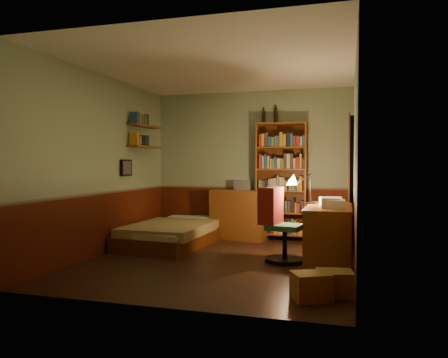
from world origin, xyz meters
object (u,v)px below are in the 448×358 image
(bed, at_px, (174,226))
(bookshelf, at_px, (281,182))
(mini_stereo, at_px, (243,185))
(cardboard_box_a, at_px, (311,286))
(cardboard_box_b, at_px, (335,283))
(dresser, at_px, (240,214))
(office_chair, at_px, (285,229))
(desk_lamp, at_px, (311,180))
(desk, at_px, (329,234))

(bed, bearing_deg, bookshelf, 33.19)
(mini_stereo, bearing_deg, cardboard_box_a, -70.40)
(cardboard_box_b, bearing_deg, dresser, 120.11)
(mini_stereo, distance_m, cardboard_box_a, 3.68)
(bed, relative_size, dresser, 2.12)
(bed, height_order, cardboard_box_a, bed)
(office_chair, xyz_separation_m, cardboard_box_a, (0.48, -1.56, -0.31))
(desk_lamp, bearing_deg, cardboard_box_a, -103.87)
(bookshelf, height_order, cardboard_box_a, bookshelf)
(cardboard_box_b, bearing_deg, cardboard_box_a, -136.12)
(mini_stereo, xyz_separation_m, cardboard_box_b, (1.68, -3.07, -0.81))
(mini_stereo, xyz_separation_m, bookshelf, (0.69, -0.04, 0.07))
(bed, distance_m, mini_stereo, 1.45)
(bookshelf, xyz_separation_m, cardboard_box_a, (0.78, -3.24, -0.88))
(bed, distance_m, desk, 2.58)
(bed, bearing_deg, mini_stereo, 49.32)
(office_chair, bearing_deg, desk, 21.09)
(cardboard_box_b, bearing_deg, bookshelf, 108.17)
(bed, height_order, desk, desk)
(office_chair, relative_size, cardboard_box_b, 2.50)
(office_chair, relative_size, cardboard_box_a, 2.51)
(desk, xyz_separation_m, desk_lamp, (-0.27, 0.23, 0.71))
(desk, distance_m, desk_lamp, 0.79)
(desk_lamp, bearing_deg, mini_stereo, 114.25)
(mini_stereo, bearing_deg, dresser, -107.01)
(cardboard_box_a, bearing_deg, desk, 86.81)
(bed, relative_size, desk_lamp, 3.06)
(mini_stereo, height_order, bookshelf, bookshelf)
(desk, bearing_deg, cardboard_box_a, -93.01)
(mini_stereo, bearing_deg, office_chair, -64.60)
(dresser, distance_m, mini_stereo, 0.52)
(cardboard_box_b, bearing_deg, bed, 140.50)
(desk, bearing_deg, office_chair, -168.50)
(dresser, bearing_deg, mini_stereo, 87.66)
(desk_lamp, xyz_separation_m, cardboard_box_b, (0.39, -1.70, -0.97))
(bookshelf, bearing_deg, cardboard_box_a, -78.68)
(desk, relative_size, desk_lamp, 2.11)
(desk_lamp, relative_size, office_chair, 0.76)
(bookshelf, bearing_deg, bed, -153.69)
(bed, relative_size, cardboard_box_b, 5.83)
(bed, height_order, mini_stereo, mini_stereo)
(mini_stereo, height_order, cardboard_box_b, mini_stereo)
(office_chair, bearing_deg, bed, 167.16)
(dresser, xyz_separation_m, cardboard_box_a, (1.50, -3.15, -0.30))
(cardboard_box_a, bearing_deg, bookshelf, 103.59)
(bed, distance_m, bookshelf, 1.97)
(desk, xyz_separation_m, cardboard_box_a, (-0.09, -1.67, -0.25))
(desk_lamp, distance_m, cardboard_box_a, 2.14)
(cardboard_box_a, bearing_deg, cardboard_box_b, 43.88)
(bed, height_order, office_chair, office_chair)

